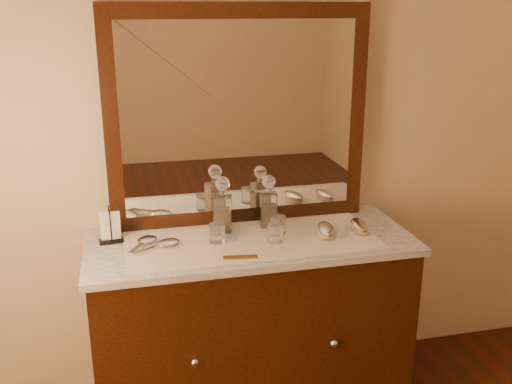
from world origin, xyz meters
TOP-DOWN VIEW (x-y plane):
  - dresser_cabinet at (0.00, 1.96)m, footprint 1.40×0.55m
  - knob_left at (-0.30, 1.67)m, footprint 0.04×0.04m
  - knob_right at (0.30, 1.67)m, footprint 0.04×0.04m
  - marble_top at (0.00, 1.96)m, footprint 1.44×0.59m
  - mirror_frame at (0.00, 2.20)m, footprint 1.20×0.08m
  - mirror_glass at (0.00, 2.17)m, footprint 1.06×0.01m
  - lace_runner at (0.00, 1.94)m, footprint 1.10×0.45m
  - pin_dish at (-0.10, 1.96)m, footprint 0.08×0.08m
  - comb at (-0.09, 1.76)m, footprint 0.14×0.05m
  - napkin_rack at (-0.60, 2.07)m, footprint 0.11×0.07m
  - decanter_left at (-0.10, 2.06)m, footprint 0.10×0.10m
  - decanter_right at (0.11, 2.08)m, footprint 0.08×0.08m
  - brush_near at (0.33, 1.91)m, footprint 0.10×0.17m
  - brush_far at (0.50, 1.93)m, footprint 0.09×0.17m
  - hand_mirror_outer at (-0.46, 2.01)m, footprint 0.15×0.20m
  - hand_mirror_inner at (-0.38, 1.96)m, footprint 0.22×0.16m
  - tumblers at (0.03, 1.94)m, footprint 0.36×0.16m

SIDE VIEW (x-z plane):
  - dresser_cabinet at x=0.00m, z-range 0.00..0.82m
  - knob_left at x=-0.30m, z-range 0.43..0.47m
  - knob_right at x=0.30m, z-range 0.43..0.47m
  - marble_top at x=0.00m, z-range 0.82..0.85m
  - lace_runner at x=0.00m, z-range 0.85..0.85m
  - comb at x=-0.09m, z-range 0.85..0.86m
  - pin_dish at x=-0.10m, z-range 0.85..0.87m
  - hand_mirror_outer at x=-0.46m, z-range 0.85..0.87m
  - hand_mirror_inner at x=-0.38m, z-range 0.85..0.87m
  - brush_far at x=0.50m, z-range 0.85..0.90m
  - brush_near at x=0.33m, z-range 0.85..0.90m
  - tumblers at x=0.03m, z-range 0.85..0.93m
  - napkin_rack at x=-0.60m, z-range 0.83..0.99m
  - decanter_right at x=0.11m, z-range 0.83..1.07m
  - decanter_left at x=-0.10m, z-range 0.82..1.09m
  - mirror_frame at x=0.00m, z-range 0.85..1.85m
  - mirror_glass at x=0.00m, z-range 0.92..1.78m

